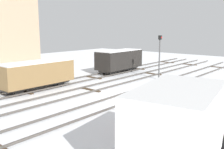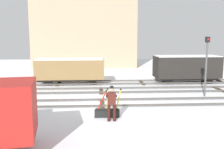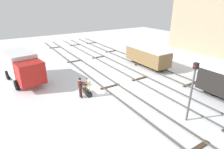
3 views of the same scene
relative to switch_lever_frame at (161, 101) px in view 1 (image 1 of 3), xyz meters
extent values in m
plane|color=white|center=(-0.21, 2.34, -0.25)|extent=(60.00, 60.00, 0.00)
cube|color=#4C4742|center=(-0.21, 1.62, -0.12)|extent=(44.00, 0.07, 0.10)
cube|color=#4C4742|center=(-0.21, 3.06, -0.12)|extent=(44.00, 0.07, 0.10)
cube|color=#423323|center=(-0.21, 2.34, -0.21)|extent=(0.24, 1.94, 0.08)
cube|color=#423323|center=(8.59, 2.34, -0.21)|extent=(0.24, 1.94, 0.08)
cube|color=#423323|center=(17.39, 2.34, -0.21)|extent=(0.24, 1.94, 0.08)
cube|color=#4C4742|center=(-0.21, 5.12, -0.12)|extent=(44.00, 0.07, 0.10)
cube|color=#4C4742|center=(-0.21, 6.56, -0.12)|extent=(44.00, 0.07, 0.10)
cube|color=#423323|center=(-0.21, 5.84, -0.21)|extent=(0.24, 1.94, 0.08)
cube|color=#423323|center=(8.59, 5.84, -0.21)|extent=(0.24, 1.94, 0.08)
cube|color=#423323|center=(17.39, 5.84, -0.21)|extent=(0.24, 1.94, 0.08)
cube|color=#4C4742|center=(-0.21, 8.26, -0.12)|extent=(44.00, 0.07, 0.10)
cube|color=#4C4742|center=(-0.21, 9.70, -0.12)|extent=(44.00, 0.07, 0.10)
cube|color=#423323|center=(-3.73, 8.98, -0.21)|extent=(0.24, 1.94, 0.08)
cube|color=#423323|center=(3.31, 8.98, -0.21)|extent=(0.24, 1.94, 0.08)
cube|color=#423323|center=(10.35, 8.98, -0.21)|extent=(0.24, 1.94, 0.08)
cube|color=#423323|center=(17.39, 8.98, -0.21)|extent=(0.24, 1.94, 0.08)
cube|color=black|center=(-0.01, 0.00, -0.07)|extent=(1.25, 0.39, 0.36)
cube|color=black|center=(-0.01, 0.00, 0.14)|extent=(1.12, 0.23, 0.06)
cylinder|color=red|center=(-0.26, 0.01, 0.59)|extent=(0.48, 0.07, 0.98)
sphere|color=black|center=(-0.04, 0.00, 1.07)|extent=(0.09, 0.09, 0.09)
cylinder|color=yellow|center=(0.00, 0.00, 0.64)|extent=(0.08, 0.06, 1.05)
sphere|color=black|center=(0.02, 0.00, 1.16)|extent=(0.09, 0.09, 0.09)
cylinder|color=yellow|center=(0.56, -0.01, 0.63)|extent=(0.26, 0.06, 1.04)
sphere|color=black|center=(0.66, -0.02, 1.14)|extent=(0.09, 0.09, 0.09)
cylinder|color=#351511|center=(0.05, -0.64, 0.16)|extent=(0.15, 0.15, 0.80)
cylinder|color=#351511|center=(0.31, -0.65, 0.16)|extent=(0.15, 0.15, 0.80)
cube|color=#4C1E19|center=(0.18, -0.65, 0.84)|extent=(0.39, 0.25, 0.57)
sphere|color=tan|center=(0.18, -0.65, 1.27)|extent=(0.22, 0.22, 0.22)
sphere|color=black|center=(0.18, -0.65, 1.36)|extent=(0.20, 0.20, 0.20)
cylinder|color=#4C1E19|center=(-0.02, -0.41, 0.94)|extent=(0.12, 0.53, 0.35)
cylinder|color=#4C1E19|center=(0.40, -0.40, 0.89)|extent=(0.12, 0.55, 0.26)
cube|color=#B21E19|center=(-3.59, -3.65, 1.25)|extent=(2.21, 2.37, 1.90)
cube|color=black|center=(-2.70, -3.51, 1.59)|extent=(0.32, 1.77, 0.76)
cube|color=silver|center=(-6.21, -4.07, 1.44)|extent=(4.10, 2.77, 2.27)
cylinder|color=black|center=(-4.02, -4.86, 0.20)|extent=(0.93, 0.39, 0.90)
cylinder|color=black|center=(-4.37, -2.64, 0.20)|extent=(0.93, 0.39, 0.90)
cylinder|color=#4C4C4C|center=(6.65, 4.02, 1.54)|extent=(0.12, 0.12, 3.58)
cube|color=black|center=(6.65, 4.02, 3.51)|extent=(0.24, 0.24, 0.36)
sphere|color=red|center=(6.65, 3.89, 3.51)|extent=(0.14, 0.14, 0.14)
cube|color=#2D2B28|center=(-2.72, 8.98, 0.15)|extent=(5.28, 1.29, 0.20)
cube|color=olive|center=(-2.72, 8.98, 1.04)|extent=(5.56, 2.12, 1.58)
cube|color=white|center=(-2.72, 8.98, 1.86)|extent=(5.45, 2.04, 0.06)
cylinder|color=black|center=(-4.52, 8.39, 0.10)|extent=(0.70, 0.10, 0.70)
cylinder|color=black|center=(-4.52, 9.54, 0.10)|extent=(0.70, 0.10, 0.70)
cylinder|color=black|center=(-0.91, 8.41, 0.10)|extent=(0.70, 0.10, 0.70)
cylinder|color=black|center=(-0.92, 9.56, 0.10)|extent=(0.70, 0.10, 0.70)
cube|color=#2D2B28|center=(7.12, 8.98, 0.15)|extent=(5.17, 1.34, 0.20)
cube|color=black|center=(7.12, 8.98, 1.14)|extent=(5.46, 2.17, 1.77)
cube|color=white|center=(7.12, 8.98, 2.06)|extent=(5.35, 2.09, 0.06)
cylinder|color=black|center=(5.38, 8.37, 0.10)|extent=(0.70, 0.11, 0.70)
cylinder|color=black|center=(5.35, 9.51, 0.10)|extent=(0.70, 0.11, 0.70)
cylinder|color=black|center=(8.89, 8.45, 0.10)|extent=(0.70, 0.11, 0.70)
cylinder|color=black|center=(8.87, 9.58, 0.10)|extent=(0.70, 0.11, 0.70)
camera|label=1|loc=(-13.04, -7.28, 4.30)|focal=40.42mm
camera|label=2|loc=(-0.47, -12.26, 3.73)|focal=41.07mm
camera|label=3|loc=(12.55, -5.35, 6.99)|focal=29.24mm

